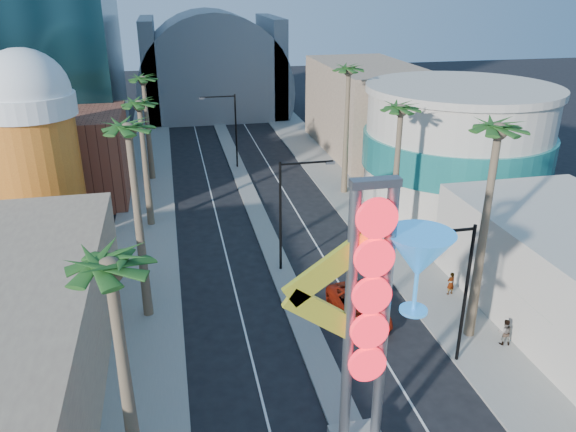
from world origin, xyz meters
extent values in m
cube|color=gray|center=(-9.50, 35.00, 0.07)|extent=(5.00, 100.00, 0.15)
cube|color=gray|center=(9.50, 35.00, 0.07)|extent=(5.00, 100.00, 0.15)
cube|color=gray|center=(0.00, 38.00, 0.07)|extent=(1.60, 84.00, 0.15)
cube|color=brown|center=(-16.00, 38.00, 4.00)|extent=(10.00, 10.00, 8.00)
cube|color=#947660|center=(16.00, 48.00, 5.00)|extent=(10.00, 20.00, 10.00)
cylinder|color=#C3561A|center=(-17.00, 30.00, 5.00)|extent=(6.40, 6.40, 10.00)
cylinder|color=white|center=(-17.00, 30.00, 10.40)|extent=(7.00, 7.00, 1.60)
sphere|color=white|center=(-17.00, 30.00, 11.20)|extent=(6.60, 6.60, 6.60)
cylinder|color=beige|center=(18.00, 30.00, 5.00)|extent=(16.00, 16.00, 10.00)
cylinder|color=teal|center=(18.00, 30.00, 5.00)|extent=(16.60, 16.60, 3.00)
cylinder|color=beige|center=(18.00, 30.00, 10.30)|extent=(16.60, 16.60, 0.60)
cylinder|color=slate|center=(0.00, 72.00, 4.00)|extent=(22.00, 16.00, 22.00)
cube|color=slate|center=(-9.00, 72.00, 7.00)|extent=(2.00, 16.00, 14.00)
cube|color=slate|center=(9.00, 72.00, 7.00)|extent=(2.00, 16.00, 14.00)
cylinder|color=slate|center=(-0.70, 3.00, 6.50)|extent=(0.44, 0.44, 12.00)
cylinder|color=slate|center=(0.70, 3.00, 6.50)|extent=(0.44, 0.44, 12.00)
cube|color=slate|center=(0.00, 3.00, 12.40)|extent=(1.80, 0.50, 0.30)
cylinder|color=red|center=(0.00, 2.65, 11.20)|extent=(1.50, 0.25, 1.50)
cylinder|color=red|center=(0.00, 2.65, 9.65)|extent=(1.50, 0.25, 1.50)
cylinder|color=red|center=(0.00, 2.65, 8.10)|extent=(1.50, 0.25, 1.50)
cylinder|color=red|center=(0.00, 2.65, 6.55)|extent=(1.50, 0.25, 1.50)
cylinder|color=red|center=(0.00, 2.65, 5.00)|extent=(1.50, 0.25, 1.50)
cube|color=#FFF535|center=(-1.60, 3.00, 9.20)|extent=(3.47, 0.25, 2.80)
cube|color=#FFF535|center=(-1.60, 3.00, 7.20)|extent=(3.47, 0.25, 2.80)
cone|color=#2582D6|center=(1.90, 3.00, 9.40)|extent=(2.60, 2.60, 1.80)
cylinder|color=#2582D6|center=(1.90, 3.00, 7.80)|extent=(0.16, 0.16, 1.60)
cylinder|color=#2582D6|center=(1.90, 3.00, 7.00)|extent=(1.10, 1.10, 0.12)
cylinder|color=black|center=(0.00, 20.00, 4.00)|extent=(0.18, 0.18, 8.00)
cube|color=black|center=(1.80, 20.00, 7.80)|extent=(3.60, 0.12, 0.12)
cube|color=slate|center=(3.40, 20.00, 7.70)|extent=(0.60, 0.25, 0.18)
cylinder|color=black|center=(0.00, 44.00, 4.00)|extent=(0.18, 0.18, 8.00)
cube|color=black|center=(-1.80, 44.00, 7.80)|extent=(3.60, 0.12, 0.12)
cube|color=slate|center=(-3.40, 44.00, 7.70)|extent=(0.60, 0.25, 0.18)
cylinder|color=black|center=(7.20, 8.00, 4.00)|extent=(0.18, 0.18, 8.00)
cube|color=black|center=(5.58, 8.00, 7.80)|extent=(3.24, 0.12, 0.12)
cube|color=slate|center=(4.14, 8.00, 7.70)|extent=(0.60, 0.25, 0.18)
cylinder|color=brown|center=(-9.00, 2.00, 5.25)|extent=(0.40, 0.40, 10.50)
sphere|color=#1D4316|center=(-9.00, 2.00, 10.50)|extent=(2.40, 2.40, 2.40)
cylinder|color=brown|center=(-9.00, 16.00, 5.75)|extent=(0.40, 0.40, 11.50)
sphere|color=#1D4316|center=(-9.00, 16.00, 11.50)|extent=(2.40, 2.40, 2.40)
cylinder|color=brown|center=(-9.00, 30.00, 5.00)|extent=(0.40, 0.40, 10.00)
sphere|color=#1D4316|center=(-9.00, 30.00, 10.00)|extent=(2.40, 2.40, 2.40)
cylinder|color=brown|center=(-9.00, 42.00, 5.00)|extent=(0.40, 0.40, 10.00)
sphere|color=#1D4316|center=(-9.00, 42.00, 10.00)|extent=(2.40, 2.40, 2.40)
cylinder|color=brown|center=(9.00, 10.00, 6.00)|extent=(0.40, 0.40, 12.00)
sphere|color=#1D4316|center=(9.00, 10.00, 12.00)|extent=(2.40, 2.40, 2.40)
cylinder|color=brown|center=(9.00, 22.00, 5.25)|extent=(0.40, 0.40, 10.50)
sphere|color=#1D4316|center=(9.00, 22.00, 10.50)|extent=(2.40, 2.40, 2.40)
cylinder|color=brown|center=(9.00, 34.00, 5.75)|extent=(0.40, 0.40, 11.50)
sphere|color=#1D4316|center=(9.00, 34.00, 11.50)|extent=(2.40, 2.40, 2.40)
imported|color=#9C1E0C|center=(3.41, 13.12, 0.76)|extent=(2.92, 5.67, 1.53)
imported|color=gray|center=(9.99, 14.31, 0.93)|extent=(0.64, 0.49, 1.56)
imported|color=gray|center=(10.38, 8.72, 0.92)|extent=(0.86, 0.73, 1.54)
camera|label=1|loc=(-6.79, -14.28, 18.85)|focal=35.00mm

